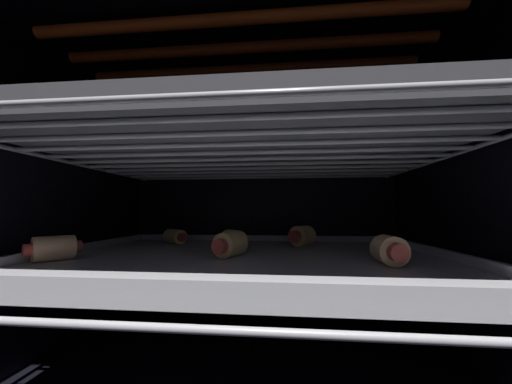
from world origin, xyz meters
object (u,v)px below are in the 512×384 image
pig_in_blanket_upper_3 (397,123)px  pig_in_blanket_lower_2 (233,239)px  pig_in_blanket_upper_6 (118,143)px  pig_in_blanket_lower_4 (54,248)px  baking_tray_upper (248,153)px  pig_in_blanket_upper_4 (243,100)px  oven_rack_upper (248,159)px  pig_in_blanket_upper_0 (338,143)px  pig_in_blanket_lower_5 (389,250)px  oven_rack_lower (248,265)px  pig_in_blanket_lower_0 (175,236)px  baking_tray_lower (248,258)px  pig_in_blanket_upper_2 (189,140)px  heating_element (248,69)px  pig_in_blanket_lower_3 (302,236)px  pig_in_blanket_upper_1 (189,161)px  pig_in_blanket_upper_5 (392,143)px  pig_in_blanket_lower_1 (230,244)px

pig_in_blanket_upper_3 → pig_in_blanket_lower_2: bearing=151.3°
pig_in_blanket_upper_6 → pig_in_blanket_lower_4: bearing=-128.9°
baking_tray_upper → pig_in_blanket_upper_4: 14.60cm
oven_rack_upper → pig_in_blanket_upper_0: 12.39cm
pig_in_blanket_upper_4 → pig_in_blanket_lower_5: bearing=31.6°
pig_in_blanket_lower_5 → pig_in_blanket_upper_0: pig_in_blanket_upper_0 is taller
pig_in_blanket_lower_4 → pig_in_blanket_upper_4: (23.13, -7.59, 13.46)cm
oven_rack_lower → pig_in_blanket_lower_4: pig_in_blanket_lower_4 is taller
pig_in_blanket_lower_0 → pig_in_blanket_lower_2: bearing=-26.4°
baking_tray_lower → pig_in_blanket_upper_4: (1.48, -14.46, 15.38)cm
pig_in_blanket_lower_4 → pig_in_blanket_upper_2: pig_in_blanket_upper_2 is taller
pig_in_blanket_lower_4 → baking_tray_upper: size_ratio=0.11×
heating_element → pig_in_blanket_upper_2: heating_element is taller
pig_in_blanket_lower_5 → pig_in_blanket_lower_3: bearing=118.0°
heating_element → pig_in_blanket_upper_4: size_ratio=7.69×
baking_tray_upper → pig_in_blanket_upper_1: pig_in_blanket_upper_1 is taller
pig_in_blanket_lower_5 → baking_tray_upper: (-15.99, 5.53, 12.02)cm
oven_rack_upper → pig_in_blanket_upper_6: 17.81cm
pig_in_blanket_upper_0 → pig_in_blanket_upper_5: 7.97cm
baking_tray_lower → pig_in_blanket_lower_1: size_ratio=8.53×
pig_in_blanket_upper_4 → pig_in_blanket_upper_5: pig_in_blanket_upper_5 is taller
pig_in_blanket_lower_0 → pig_in_blanket_lower_1: (12.49, -12.96, 0.27)cm
baking_tray_lower → pig_in_blanket_lower_4: size_ratio=9.46×
pig_in_blanket_upper_2 → pig_in_blanket_upper_1: bearing=109.5°
baking_tray_upper → pig_in_blanket_upper_0: 12.28cm
baking_tray_lower → pig_in_blanket_lower_1: pig_in_blanket_lower_1 is taller
pig_in_blanket_upper_1 → pig_in_blanket_upper_2: bearing=-70.5°
pig_in_blanket_lower_5 → pig_in_blanket_upper_2: bearing=171.1°
baking_tray_lower → pig_in_blanket_upper_2: bearing=-166.3°
oven_rack_upper → pig_in_blanket_upper_6: pig_in_blanket_upper_6 is taller
oven_rack_upper → pig_in_blanket_upper_3: size_ratio=10.68×
pig_in_blanket_upper_2 → pig_in_blanket_upper_4: 15.54cm
oven_rack_lower → oven_rack_upper: size_ratio=1.00×
pig_in_blanket_lower_1 → pig_in_blanket_upper_6: (-15.63, 0.06, 13.38)cm
pig_in_blanket_upper_1 → pig_in_blanket_upper_6: pig_in_blanket_upper_1 is taller
pig_in_blanket_lower_2 → pig_in_blanket_upper_1: bearing=144.5°
pig_in_blanket_upper_4 → pig_in_blanket_lower_4: bearing=161.8°
heating_element → pig_in_blanket_lower_5: 29.22cm
baking_tray_lower → oven_rack_lower: bearing=-90.0°
pig_in_blanket_lower_0 → oven_rack_upper: 21.55cm
pig_in_blanket_lower_3 → baking_tray_upper: bearing=-128.8°
oven_rack_lower → pig_in_blanket_upper_4: (1.48, -14.46, 16.29)cm
pig_in_blanket_upper_0 → pig_in_blanket_upper_2: 19.97cm
pig_in_blanket_lower_0 → pig_in_blanket_upper_1: pig_in_blanket_upper_1 is taller
baking_tray_lower → pig_in_blanket_lower_5: size_ratio=9.39×
heating_element → pig_in_blanket_lower_0: bearing=142.6°
heating_element → pig_in_blanket_upper_1: size_ratio=9.02×
oven_rack_lower → pig_in_blanket_upper_0: size_ratio=11.30×
pig_in_blanket_upper_0 → pig_in_blanket_upper_4: (-10.72, -15.21, 0.01)cm
pig_in_blanket_lower_0 → pig_in_blanket_upper_2: size_ratio=0.84×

